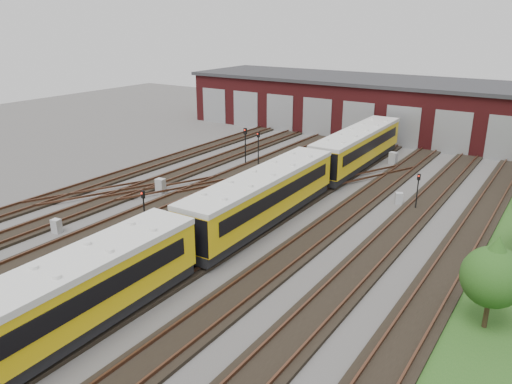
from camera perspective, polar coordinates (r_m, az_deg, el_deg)
The scene contains 14 objects.
ground at distance 28.73m, azimuth -11.82°, elevation -8.14°, with size 120.00×120.00×0.00m, color #464341.
track_network at distance 29.15m, azimuth -11.26°, elevation -7.44°, with size 30.40×70.00×0.33m.
maintenance_shed at distance 61.31m, azimuth 15.51°, elevation 9.34°, with size 51.00×12.50×6.35m.
metro_train at distance 32.79m, azimuth 0.83°, elevation -0.48°, with size 3.12×47.40×3.17m.
signal_mast_0 at distance 31.68m, azimuth -12.69°, elevation -1.73°, with size 0.26×0.24×3.02m.
signal_mast_1 at distance 45.89m, azimuth -1.23°, elevation 5.72°, with size 0.29×0.27×3.59m.
signal_mast_2 at distance 45.65m, azimuth 0.26°, elevation 5.40°, with size 0.27×0.26×3.30m.
signal_mast_3 at distance 37.02m, azimuth 18.00°, elevation 0.53°, with size 0.23×0.22×2.71m.
relay_cabinet_0 at distance 34.38m, azimuth -21.84°, elevation -3.64°, with size 0.55×0.46×0.92m, color #B0B2B5.
relay_cabinet_1 at distance 45.16m, azimuth 3.06°, elevation 3.14°, with size 0.62×0.51×1.03m, color #B0B2B5.
relay_cabinet_2 at distance 39.95m, azimuth -10.85°, elevation 0.72°, with size 0.67×0.56×1.12m, color #B0B2B5.
relay_cabinet_3 at distance 48.79m, azimuth 15.40°, elevation 3.75°, with size 0.68×0.57×1.14m, color #B0B2B5.
relay_cabinet_4 at distance 38.37m, azimuth 16.02°, elevation -0.69°, with size 0.52×0.43×0.86m, color #B0B2B5.
tree_3 at distance 23.77m, azimuth 25.54°, elevation -8.07°, with size 2.69×2.69×4.46m.
Camera 1 is at (18.60, -17.62, 13.01)m, focal length 35.00 mm.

